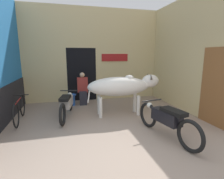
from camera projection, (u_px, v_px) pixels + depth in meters
ground_plane at (127, 152)px, 3.46m from camera, size 30.00×30.00×0.00m
wall_back_with_doorway at (89, 61)px, 7.44m from camera, size 5.54×0.93×3.77m
wall_right_with_door at (189, 56)px, 5.80m from camera, size 0.22×4.32×3.77m
cow at (123, 86)px, 5.50m from camera, size 2.33×0.72×1.32m
motorcycle_near at (166, 119)px, 4.01m from camera, size 0.62×2.02×0.78m
motorcycle_far at (67, 104)px, 5.36m from camera, size 0.59×1.96×0.74m
bicycle at (19, 109)px, 5.04m from camera, size 0.44×1.67×0.70m
shopkeeper_seated at (83, 88)px, 6.72m from camera, size 0.39×0.33×1.24m
plastic_stool at (72, 99)px, 6.65m from camera, size 0.33×0.33×0.43m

